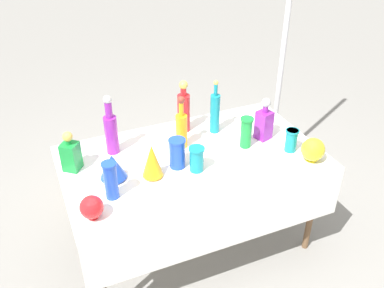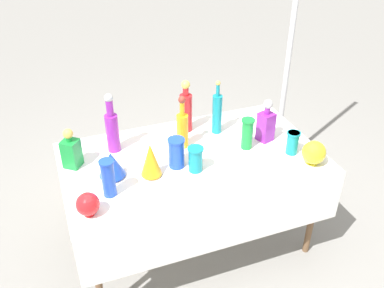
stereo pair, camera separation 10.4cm
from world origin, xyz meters
The scene contains 21 objects.
ground_plane centered at (0.00, 0.00, 0.00)m, with size 40.00×40.00×0.00m, color gray.
display_table centered at (0.00, -0.04, 0.70)m, with size 1.68×0.98×0.76m.
tall_bottle_0 centered at (0.28, 0.24, 0.92)m, with size 0.07×0.07×0.40m.
tall_bottle_1 centered at (-0.01, 0.14, 0.91)m, with size 0.08×0.08×0.38m.
tall_bottle_2 centered at (-0.46, 0.26, 0.93)m, with size 0.09×0.09×0.42m.
tall_bottle_3 centered at (0.08, 0.34, 0.93)m, with size 0.09×0.09×0.39m.
square_decanter_0 centered at (0.55, 0.02, 0.89)m, with size 0.12×0.12×0.31m.
square_decanter_1 centered at (-0.74, 0.17, 0.87)m, with size 0.14×0.14×0.27m.
slender_vase_0 centered at (0.38, -0.02, 0.88)m, with size 0.09×0.09×0.22m.
slender_vase_1 centered at (-0.13, -0.06, 0.87)m, with size 0.11×0.11×0.20m.
slender_vase_2 centered at (-0.03, -0.15, 0.85)m, with size 0.10×0.10×0.16m.
slender_vase_3 centered at (0.64, -0.19, 0.85)m, with size 0.09×0.09×0.16m.
slender_vase_4 centered at (-0.58, -0.19, 0.88)m, with size 0.09×0.09×0.24m.
fluted_vase_0 centered at (-0.53, -0.03, 0.85)m, with size 0.16×0.16×0.17m.
fluted_vase_1 centered at (-0.30, -0.10, 0.88)m, with size 0.13×0.13×0.22m.
round_bowl_0 centered at (-0.72, -0.32, 0.83)m, with size 0.13×0.13×0.14m.
round_bowl_1 centered at (0.70, -0.34, 0.84)m, with size 0.15×0.15×0.16m.
price_tag_left centered at (0.19, -0.43, 0.78)m, with size 0.06×0.01×0.04m, color white.
price_tag_center centered at (-0.49, -0.43, 0.78)m, with size 0.06×0.01×0.04m, color white.
cardboard_box_behind_left centered at (-0.36, 0.88, 0.18)m, with size 0.48×0.42×0.44m.
canopy_pole centered at (1.04, 0.59, 1.03)m, with size 0.18×0.18×2.59m.
Camera 1 is at (-0.91, -2.13, 2.35)m, focal length 40.00 mm.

